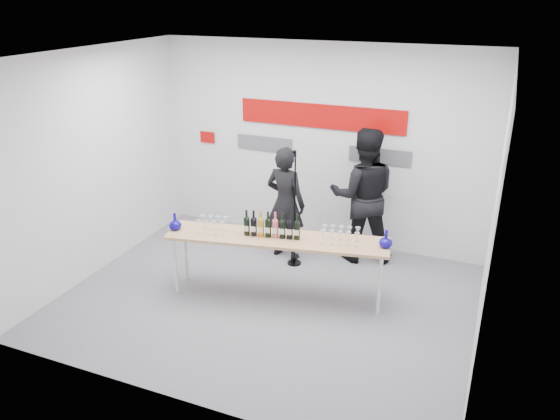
{
  "coord_description": "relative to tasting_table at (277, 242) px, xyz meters",
  "views": [
    {
      "loc": [
        2.43,
        -5.49,
        3.67
      ],
      "look_at": [
        0.08,
        0.23,
        1.15
      ],
      "focal_mm": 35.0,
      "sensor_mm": 36.0,
      "label": 1
    }
  ],
  "objects": [
    {
      "name": "signage",
      "position": [
        -0.14,
        1.84,
        1.04
      ],
      "size": [
        3.38,
        0.02,
        0.79
      ],
      "color": "#A70907",
      "rests_on": "back_wall"
    },
    {
      "name": "presenter_left",
      "position": [
        -0.32,
        1.09,
        0.07
      ],
      "size": [
        0.66,
        0.49,
        1.66
      ],
      "primitive_type": "imported",
      "rotation": [
        0.0,
        0.0,
        2.98
      ],
      "color": "black",
      "rests_on": "ground"
    },
    {
      "name": "decanter_right",
      "position": [
        1.29,
        0.24,
        0.17
      ],
      "size": [
        0.16,
        0.16,
        0.21
      ],
      "primitive_type": null,
      "color": "#0E0781",
      "rests_on": "tasting_table"
    },
    {
      "name": "mic_stand",
      "position": [
        -0.11,
        0.9,
        -0.25
      ],
      "size": [
        0.2,
        0.2,
        1.7
      ],
      "rotation": [
        0.0,
        0.0,
        -0.13
      ],
      "color": "black",
      "rests_on": "ground"
    },
    {
      "name": "glasses_left",
      "position": [
        -0.81,
        -0.16,
        0.15
      ],
      "size": [
        0.39,
        0.28,
        0.18
      ],
      "color": "silver",
      "rests_on": "tasting_table"
    },
    {
      "name": "tasting_table",
      "position": [
        0.0,
        0.0,
        0.0
      ],
      "size": [
        2.8,
        1.07,
        0.82
      ],
      "rotation": [
        0.0,
        0.0,
        0.19
      ],
      "color": "tan",
      "rests_on": "ground"
    },
    {
      "name": "ground",
      "position": [
        -0.08,
        -0.13,
        -0.76
      ],
      "size": [
        5.0,
        5.0,
        0.0
      ],
      "primitive_type": "plane",
      "color": "slate",
      "rests_on": "ground"
    },
    {
      "name": "back_wall",
      "position": [
        -0.08,
        1.87,
        0.74
      ],
      "size": [
        5.0,
        0.04,
        3.0
      ],
      "primitive_type": "cube",
      "color": "silver",
      "rests_on": "ground"
    },
    {
      "name": "wine_bottles",
      "position": [
        -0.06,
        -0.01,
        0.23
      ],
      "size": [
        0.71,
        0.21,
        0.33
      ],
      "rotation": [
        0.0,
        0.0,
        0.19
      ],
      "color": "black",
      "rests_on": "tasting_table"
    },
    {
      "name": "glasses_right",
      "position": [
        0.76,
        0.15,
        0.15
      ],
      "size": [
        0.49,
        0.3,
        0.18
      ],
      "color": "silver",
      "rests_on": "tasting_table"
    },
    {
      "name": "decanter_left",
      "position": [
        -1.29,
        -0.27,
        0.17
      ],
      "size": [
        0.16,
        0.16,
        0.21
      ],
      "primitive_type": null,
      "color": "#0E0781",
      "rests_on": "tasting_table"
    },
    {
      "name": "presenter_right",
      "position": [
        0.7,
        1.45,
        0.21
      ],
      "size": [
        1.12,
        0.98,
        1.94
      ],
      "primitive_type": "imported",
      "rotation": [
        0.0,
        0.0,
        3.45
      ],
      "color": "black",
      "rests_on": "ground"
    }
  ]
}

